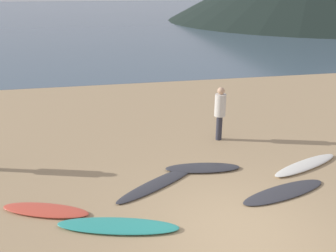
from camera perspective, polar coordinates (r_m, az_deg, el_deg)
ground_plane at (r=16.57m, az=-2.09°, el=4.43°), size 120.00×120.00×0.20m
ocean_water at (r=68.17m, az=-9.85°, el=16.86°), size 140.00×100.00×0.01m
surfboard_0 at (r=8.64m, az=-18.41°, el=-12.23°), size 2.03×1.19×0.09m
surfboard_1 at (r=7.83m, az=-7.75°, el=-15.04°), size 2.57×1.20×0.10m
surfboard_2 at (r=9.26m, az=-1.36°, el=-8.77°), size 2.50×1.86×0.06m
surfboard_3 at (r=9.97m, az=5.37°, el=-6.44°), size 2.06×0.86×0.09m
surfboard_4 at (r=9.31m, az=17.50°, el=-9.69°), size 2.45×1.18×0.06m
surfboard_5 at (r=10.75m, az=20.51°, el=-5.65°), size 2.40×1.32×0.10m
person_1 at (r=11.56m, az=8.04°, el=2.57°), size 0.35×0.35×1.72m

